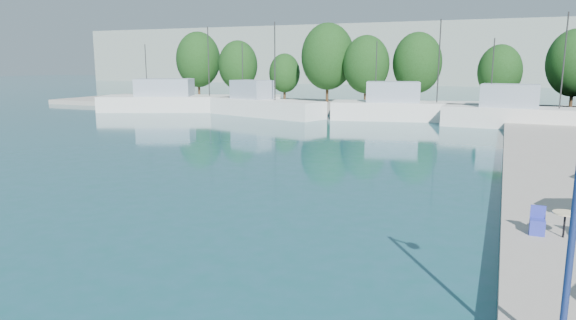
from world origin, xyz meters
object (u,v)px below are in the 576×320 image
at_px(trawler_01, 187,102).
at_px(trawler_04, 533,116).
at_px(trawler_02, 263,106).
at_px(trawler_03, 414,109).

relative_size(trawler_01, trawler_04, 1.35).
bearing_deg(trawler_02, trawler_01, -172.98).
distance_m(trawler_02, trawler_04, 26.28).
bearing_deg(trawler_03, trawler_01, 168.60).
xyz_separation_m(trawler_01, trawler_03, (26.65, 0.21, 0.00)).
relative_size(trawler_01, trawler_02, 1.53).
bearing_deg(trawler_04, trawler_01, 178.72).
xyz_separation_m(trawler_01, trawler_02, (11.05, -2.14, 0.00)).
bearing_deg(trawler_03, trawler_04, -26.16).
bearing_deg(trawler_03, trawler_02, 176.69).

